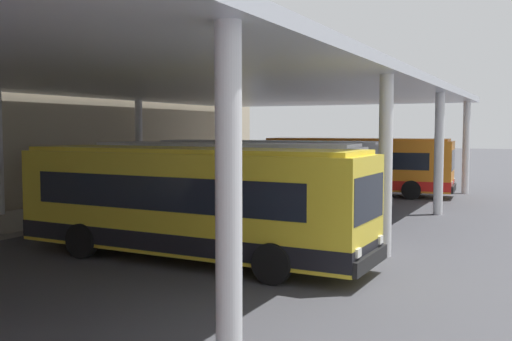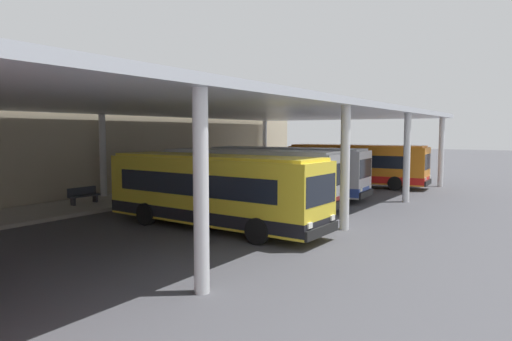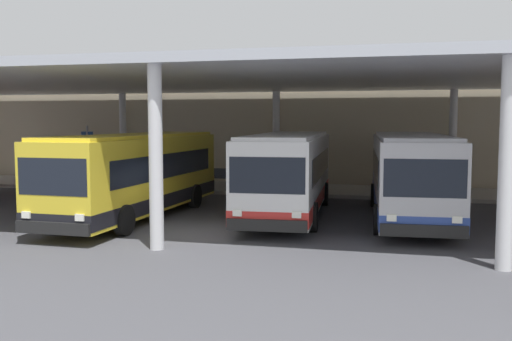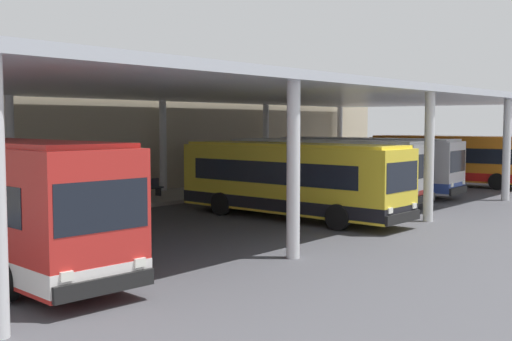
{
  "view_description": "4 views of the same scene",
  "coord_description": "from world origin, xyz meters",
  "px_view_note": "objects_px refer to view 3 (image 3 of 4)",
  "views": [
    {
      "loc": [
        -16.69,
        -6.66,
        3.7
      ],
      "look_at": [
        4.17,
        3.75,
        2.04
      ],
      "focal_mm": 41.06,
      "sensor_mm": 36.0,
      "label": 1
    },
    {
      "loc": [
        -17.93,
        -10.03,
        4.14
      ],
      "look_at": [
        3.74,
        4.56,
        1.93
      ],
      "focal_mm": 31.78,
      "sensor_mm": 36.0,
      "label": 2
    },
    {
      "loc": [
        6.77,
        -17.58,
        3.7
      ],
      "look_at": [
        1.28,
        3.98,
        1.75
      ],
      "focal_mm": 40.48,
      "sensor_mm": 36.0,
      "label": 3
    },
    {
      "loc": [
        -24.44,
        -13.74,
        4.03
      ],
      "look_at": [
        -2.23,
        4.79,
        1.86
      ],
      "focal_mm": 45.01,
      "sensor_mm": 36.0,
      "label": 4
    }
  ],
  "objects_px": {
    "trash_bin": "(282,178)",
    "banner_sign": "(88,151)",
    "bus_middle_bay": "(288,173)",
    "bus_far_bay": "(410,175)",
    "bench_waiting": "(221,177)",
    "bus_second_bay": "(136,174)"
  },
  "relations": [
    {
      "from": "bus_middle_bay",
      "to": "trash_bin",
      "type": "distance_m",
      "value": 7.9
    },
    {
      "from": "banner_sign",
      "to": "bus_far_bay",
      "type": "bearing_deg",
      "value": -20.52
    },
    {
      "from": "trash_bin",
      "to": "banner_sign",
      "type": "relative_size",
      "value": 0.31
    },
    {
      "from": "bench_waiting",
      "to": "bus_far_bay",
      "type": "bearing_deg",
      "value": -36.98
    },
    {
      "from": "bus_second_bay",
      "to": "trash_bin",
      "type": "distance_m",
      "value": 10.29
    },
    {
      "from": "bus_second_bay",
      "to": "banner_sign",
      "type": "height_order",
      "value": "banner_sign"
    },
    {
      "from": "bench_waiting",
      "to": "bus_middle_bay",
      "type": "bearing_deg",
      "value": -55.77
    },
    {
      "from": "bus_middle_bay",
      "to": "trash_bin",
      "type": "height_order",
      "value": "bus_middle_bay"
    },
    {
      "from": "bus_second_bay",
      "to": "banner_sign",
      "type": "relative_size",
      "value": 3.31
    },
    {
      "from": "trash_bin",
      "to": "banner_sign",
      "type": "distance_m",
      "value": 10.88
    },
    {
      "from": "bus_second_bay",
      "to": "trash_bin",
      "type": "bearing_deg",
      "value": 69.25
    },
    {
      "from": "bus_far_bay",
      "to": "trash_bin",
      "type": "distance_m",
      "value": 9.8
    },
    {
      "from": "bus_middle_bay",
      "to": "bus_far_bay",
      "type": "relative_size",
      "value": 1.0
    },
    {
      "from": "banner_sign",
      "to": "bus_middle_bay",
      "type": "bearing_deg",
      "value": -27.92
    },
    {
      "from": "bench_waiting",
      "to": "banner_sign",
      "type": "xyz_separation_m",
      "value": [
        -7.46,
        -0.88,
        1.32
      ]
    },
    {
      "from": "bus_far_bay",
      "to": "bench_waiting",
      "type": "xyz_separation_m",
      "value": [
        -9.69,
        7.3,
        -0.99
      ]
    },
    {
      "from": "banner_sign",
      "to": "bus_second_bay",
      "type": "bearing_deg",
      "value": -50.46
    },
    {
      "from": "bus_middle_bay",
      "to": "bus_second_bay",
      "type": "bearing_deg",
      "value": -160.36
    },
    {
      "from": "trash_bin",
      "to": "banner_sign",
      "type": "xyz_separation_m",
      "value": [
        -10.76,
        -0.94,
        1.3
      ]
    },
    {
      "from": "bus_middle_bay",
      "to": "trash_bin",
      "type": "xyz_separation_m",
      "value": [
        -1.85,
        7.62,
        -0.98
      ]
    },
    {
      "from": "bus_far_bay",
      "to": "trash_bin",
      "type": "relative_size",
      "value": 10.89
    },
    {
      "from": "bus_middle_bay",
      "to": "bench_waiting",
      "type": "relative_size",
      "value": 5.93
    }
  ]
}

